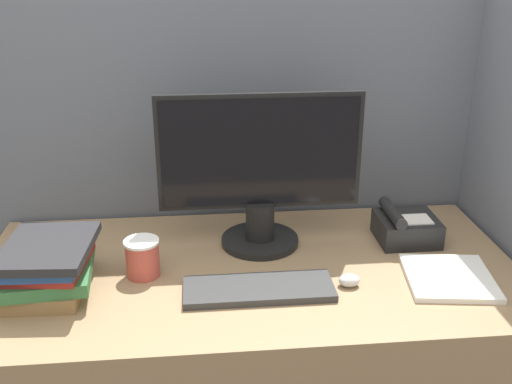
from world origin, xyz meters
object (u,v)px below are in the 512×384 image
object	(u,v)px
mouse	(349,280)
desk_telephone	(405,227)
keyboard	(259,289)
monitor	(260,176)
coffee_cup	(143,258)
book_stack	(46,266)

from	to	relation	value
mouse	desk_telephone	size ratio (longest dim) A/B	0.32
keyboard	monitor	bearing A→B (deg)	83.47
monitor	mouse	size ratio (longest dim) A/B	10.30
coffee_cup	book_stack	distance (m)	0.25
monitor	desk_telephone	world-z (taller)	monitor
monitor	book_stack	xyz separation A→B (m)	(-0.59, -0.22, -0.15)
monitor	mouse	xyz separation A→B (m)	(0.22, -0.28, -0.21)
keyboard	desk_telephone	distance (m)	0.56
book_stack	desk_telephone	size ratio (longest dim) A/B	1.65
mouse	coffee_cup	size ratio (longest dim) A/B	0.54
desk_telephone	mouse	bearing A→B (deg)	-133.46
keyboard	book_stack	xyz separation A→B (m)	(-0.56, 0.07, 0.06)
monitor	coffee_cup	xyz separation A→B (m)	(-0.35, -0.17, -0.17)
book_stack	keyboard	bearing A→B (deg)	-6.68
monitor	desk_telephone	distance (m)	0.49
keyboard	mouse	xyz separation A→B (m)	(0.25, 0.01, 0.01)
keyboard	desk_telephone	bearing A→B (deg)	28.13
coffee_cup	desk_telephone	bearing A→B (deg)	9.84
desk_telephone	monitor	bearing A→B (deg)	176.78
keyboard	mouse	distance (m)	0.25
coffee_cup	desk_telephone	distance (m)	0.82
coffee_cup	monitor	bearing A→B (deg)	25.43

